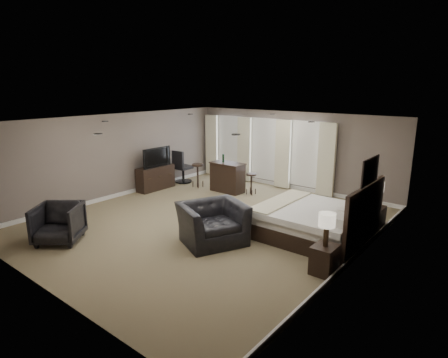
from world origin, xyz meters
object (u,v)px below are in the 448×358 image
Objects in this scene: bar_stool_right at (251,184)px; bar_stool_left at (198,176)px; tv at (155,164)px; lamp_near at (326,230)px; armchair_far at (58,222)px; nightstand_far at (374,218)px; dresser at (156,178)px; armchair_near at (212,217)px; nightstand_near at (324,259)px; lamp_far at (377,194)px; desk_chair at (183,166)px; bed at (316,208)px; bar_counter at (228,177)px.

bar_stool_left is at bearing -167.79° from bar_stool_right.
tv is at bearing -152.02° from bar_stool_right.
lamp_near is 0.66× the size of armchair_far.
nightstand_far is at bearing 90.00° from lamp_near.
armchair_far is at bearing -158.82° from tv.
dresser reaches higher than bar_stool_right.
armchair_near reaches higher than tv.
nightstand_near is 0.40× the size of armchair_near.
lamp_near is 0.99× the size of lamp_far.
dresser is 1.26m from desk_chair.
bar_counter is at bearing 155.85° from bed.
lamp_far reaches higher than lamp_near.
nightstand_far is 4.87m from bar_counter.
lamp_far reaches higher than nightstand_near.
nightstand_near is at bearing -33.63° from bar_counter.
nightstand_far is at bearing -82.00° from tv.
bed is 1.65× the size of armchair_near.
nightstand_near is 0.46× the size of desk_chair.
tv is (-6.92, -0.97, 0.59)m from nightstand_far.
nightstand_near is 0.48× the size of bar_counter.
armchair_far is (-5.25, -5.27, 0.20)m from nightstand_far.
dresser is (-6.92, 1.93, -0.47)m from lamp_near.
armchair_near is at bearing -43.34° from bar_stool_left.
nightstand_near is at bearing -26.77° from bar_stool_left.
nightstand_near is at bearing -58.46° from bed.
bed is at bearing -94.52° from tv.
armchair_far is at bearing -155.72° from lamp_near.
armchair_far is (-5.25, -2.37, 0.21)m from nightstand_near.
bar_counter is 1.17m from bar_stool_left.
dresser is at bearing -129.79° from bar_stool_left.
desk_chair is (-6.85, 0.27, 0.32)m from nightstand_far.
armchair_far is at bearing 153.88° from armchair_near.
nightstand_far is 0.47× the size of desk_chair.
lamp_near is at bearing -14.42° from armchair_far.
nightstand_near is 0.40× the size of dresser.
nightstand_far is at bearing -3.84° from bar_counter.
bar_stool_left reaches higher than dresser.
bar_counter is 0.95× the size of desk_chair.
armchair_near reaches higher than lamp_far.
lamp_far is at bearing 8.00° from dresser.
tv is at bearing 164.44° from nightstand_near.
armchair_far reaches higher than bar_stool_left.
tv is (-6.92, 1.93, 0.59)m from nightstand_near.
nightstand_far is 0.41× the size of armchair_near.
dresser is at bearing -172.00° from lamp_far.
bar_counter reaches higher than nightstand_near.
bar_counter is at bearing 9.71° from bar_stool_left.
lamp_far is 6.99m from tv.
bed is 2.02× the size of bar_counter.
lamp_near is 0.46× the size of armchair_near.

